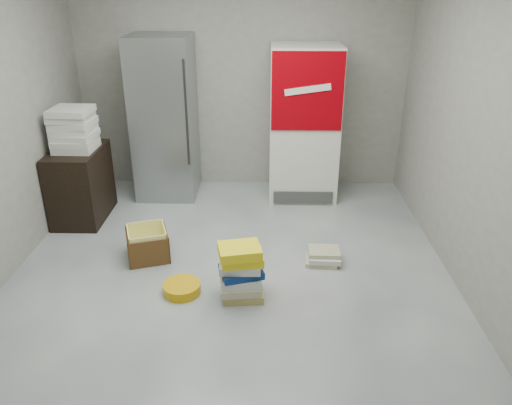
{
  "coord_description": "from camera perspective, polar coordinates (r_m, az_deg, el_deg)",
  "views": [
    {
      "loc": [
        0.32,
        -3.63,
        2.49
      ],
      "look_at": [
        0.22,
        0.7,
        0.52
      ],
      "focal_mm": 35.0,
      "sensor_mm": 36.0,
      "label": 1
    }
  ],
  "objects": [
    {
      "name": "room_shell",
      "position": [
        3.71,
        -3.72,
        13.65
      ],
      "size": [
        4.04,
        5.04,
        2.82
      ],
      "color": "#9D978E",
      "rests_on": "ground"
    },
    {
      "name": "phonebook_stack_main",
      "position": [
        4.19,
        -1.72,
        -7.89
      ],
      "size": [
        0.4,
        0.37,
        0.5
      ],
      "rotation": [
        0.0,
        0.0,
        0.17
      ],
      "color": "tan",
      "rests_on": "ground"
    },
    {
      "name": "bucket_lid",
      "position": [
        4.4,
        -8.48,
        -9.65
      ],
      "size": [
        0.34,
        0.34,
        0.09
      ],
      "primitive_type": "cylinder",
      "rotation": [
        0.0,
        0.0,
        -0.06
      ],
      "color": "#DA9E09",
      "rests_on": "ground"
    },
    {
      "name": "phonebook_stack_side",
      "position": [
        4.8,
        7.7,
        -6.15
      ],
      "size": [
        0.34,
        0.27,
        0.13
      ],
      "rotation": [
        0.0,
        0.0,
        -0.12
      ],
      "color": "tan",
      "rests_on": "ground"
    },
    {
      "name": "ground",
      "position": [
        4.42,
        -3.09,
        -9.9
      ],
      "size": [
        5.0,
        5.0,
        0.0
      ],
      "primitive_type": "plane",
      "color": "#B9B9B4",
      "rests_on": "ground"
    },
    {
      "name": "wood_shelf",
      "position": [
        5.82,
        -19.38,
        1.99
      ],
      "size": [
        0.5,
        0.8,
        0.8
      ],
      "primitive_type": "cube",
      "color": "black",
      "rests_on": "ground"
    },
    {
      "name": "steel_fridge",
      "position": [
        6.09,
        -10.39,
        9.42
      ],
      "size": [
        0.7,
        0.72,
        1.9
      ],
      "color": "#9B9DA2",
      "rests_on": "ground"
    },
    {
      "name": "coke_cooler",
      "position": [
        5.99,
        5.49,
        9.0
      ],
      "size": [
        0.8,
        0.73,
        1.8
      ],
      "color": "silver",
      "rests_on": "ground"
    },
    {
      "name": "supply_box_stack",
      "position": [
        5.62,
        -20.13,
        7.89
      ],
      "size": [
        0.43,
        0.44,
        0.45
      ],
      "color": "silver",
      "rests_on": "wood_shelf"
    },
    {
      "name": "cardboard_box",
      "position": [
        4.92,
        -12.28,
        -4.84
      ],
      "size": [
        0.48,
        0.48,
        0.31
      ],
      "rotation": [
        0.0,
        0.0,
        0.32
      ],
      "color": "yellow",
      "rests_on": "ground"
    }
  ]
}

